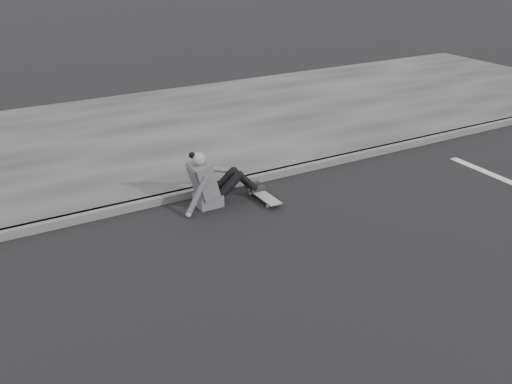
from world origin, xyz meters
TOP-DOWN VIEW (x-y plane):
  - ground at (0.00, 0.00)m, footprint 80.00×80.00m
  - curb at (0.00, 2.58)m, footprint 24.00×0.16m
  - sidewalk at (0.00, 5.60)m, footprint 24.00×6.00m
  - skateboard at (1.09, 1.91)m, footprint 0.20×0.78m
  - seated_woman at (0.35, 2.15)m, footprint 1.38×0.46m

SIDE VIEW (x-z plane):
  - ground at x=0.00m, z-range 0.00..0.00m
  - curb at x=0.00m, z-range 0.00..0.12m
  - sidewalk at x=0.00m, z-range 0.00..0.12m
  - skateboard at x=1.09m, z-range 0.03..0.12m
  - seated_woman at x=0.35m, z-range -0.08..0.80m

